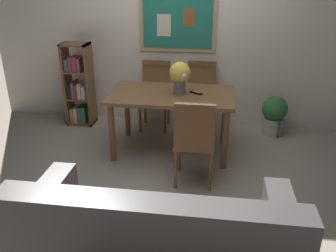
{
  "coord_description": "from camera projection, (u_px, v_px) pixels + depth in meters",
  "views": [
    {
      "loc": [
        0.56,
        -3.32,
        1.98
      ],
      "look_at": [
        0.13,
        -0.26,
        0.65
      ],
      "focal_mm": 37.65,
      "sensor_mm": 36.0,
      "label": 1
    }
  ],
  "objects": [
    {
      "name": "tv_remote",
      "position": [
        196.0,
        93.0,
        4.02
      ],
      "size": [
        0.15,
        0.13,
        0.02
      ],
      "color": "black",
      "rests_on": "dining_table"
    },
    {
      "name": "dining_chair_near_right",
      "position": [
        195.0,
        137.0,
        3.41
      ],
      "size": [
        0.4,
        0.41,
        0.91
      ],
      "color": "brown",
      "rests_on": "ground_plane"
    },
    {
      "name": "flower_vase",
      "position": [
        180.0,
        75.0,
        3.95
      ],
      "size": [
        0.24,
        0.24,
        0.36
      ],
      "color": "slate",
      "rests_on": "dining_table"
    },
    {
      "name": "leather_couch",
      "position": [
        157.0,
        244.0,
        2.37
      ],
      "size": [
        1.8,
        0.84,
        0.84
      ],
      "color": "#514C4C",
      "rests_on": "ground_plane"
    },
    {
      "name": "dining_chair_far_left",
      "position": [
        155.0,
        89.0,
        4.81
      ],
      "size": [
        0.4,
        0.41,
        0.91
      ],
      "color": "brown",
      "rests_on": "ground_plane"
    },
    {
      "name": "dining_chair_far_right",
      "position": [
        201.0,
        90.0,
        4.77
      ],
      "size": [
        0.4,
        0.41,
        0.91
      ],
      "color": "brown",
      "rests_on": "ground_plane"
    },
    {
      "name": "bookshelf",
      "position": [
        79.0,
        88.0,
        4.91
      ],
      "size": [
        0.36,
        0.28,
        1.15
      ],
      "color": "brown",
      "rests_on": "ground_plane"
    },
    {
      "name": "dining_table",
      "position": [
        172.0,
        101.0,
        4.08
      ],
      "size": [
        1.42,
        0.86,
        0.73
      ],
      "color": "brown",
      "rests_on": "ground_plane"
    },
    {
      "name": "potted_ivy",
      "position": [
        274.0,
        114.0,
        4.66
      ],
      "size": [
        0.33,
        0.33,
        0.53
      ],
      "color": "#B2ADA3",
      "rests_on": "ground_plane"
    },
    {
      "name": "wall_back_with_painting",
      "position": [
        177.0,
        29.0,
        4.73
      ],
      "size": [
        5.2,
        0.14,
        2.6
      ],
      "color": "silver",
      "rests_on": "ground_plane"
    },
    {
      "name": "ground_plane",
      "position": [
        160.0,
        170.0,
        3.87
      ],
      "size": [
        12.0,
        12.0,
        0.0
      ],
      "primitive_type": "plane",
      "color": "gray"
    }
  ]
}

